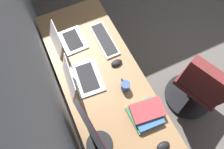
{
  "coord_description": "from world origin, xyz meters",
  "views": [
    {
      "loc": [
        -0.51,
        1.8,
        2.25
      ],
      "look_at": [
        0.05,
        1.54,
        0.95
      ],
      "focal_mm": 30.88,
      "sensor_mm": 36.0,
      "label": 1
    }
  ],
  "objects_px": {
    "book_stack_near": "(146,113)",
    "coffee_mug": "(125,86)",
    "monitor_primary": "(98,140)",
    "mouse_spare": "(163,146)",
    "office_chair": "(199,87)",
    "mouse_main": "(117,63)",
    "keyboard_main": "(104,39)",
    "laptop_left": "(80,78)",
    "laptop_leftmost": "(66,40)",
    "drawer_pedestal": "(94,78)"
  },
  "relations": [
    {
      "from": "laptop_leftmost",
      "to": "keyboard_main",
      "type": "bearing_deg",
      "value": -109.73
    },
    {
      "from": "book_stack_near",
      "to": "monitor_primary",
      "type": "bearing_deg",
      "value": 96.77
    },
    {
      "from": "laptop_left",
      "to": "book_stack_near",
      "type": "distance_m",
      "value": 0.61
    },
    {
      "from": "mouse_spare",
      "to": "coffee_mug",
      "type": "distance_m",
      "value": 0.54
    },
    {
      "from": "mouse_main",
      "to": "laptop_leftmost",
      "type": "bearing_deg",
      "value": 38.85
    },
    {
      "from": "keyboard_main",
      "to": "mouse_spare",
      "type": "bearing_deg",
      "value": 179.87
    },
    {
      "from": "keyboard_main",
      "to": "office_chair",
      "type": "relative_size",
      "value": 0.43
    },
    {
      "from": "laptop_leftmost",
      "to": "keyboard_main",
      "type": "xyz_separation_m",
      "value": [
        -0.12,
        -0.33,
        -0.04
      ]
    },
    {
      "from": "mouse_spare",
      "to": "coffee_mug",
      "type": "height_order",
      "value": "coffee_mug"
    },
    {
      "from": "book_stack_near",
      "to": "laptop_left",
      "type": "bearing_deg",
      "value": 35.35
    },
    {
      "from": "keyboard_main",
      "to": "mouse_spare",
      "type": "height_order",
      "value": "mouse_spare"
    },
    {
      "from": "laptop_left",
      "to": "book_stack_near",
      "type": "height_order",
      "value": "laptop_left"
    },
    {
      "from": "laptop_left",
      "to": "mouse_main",
      "type": "distance_m",
      "value": 0.35
    },
    {
      "from": "keyboard_main",
      "to": "office_chair",
      "type": "bearing_deg",
      "value": -136.74
    },
    {
      "from": "drawer_pedestal",
      "to": "laptop_left",
      "type": "xyz_separation_m",
      "value": [
        -0.14,
        0.14,
        0.44
      ]
    },
    {
      "from": "laptop_left",
      "to": "coffee_mug",
      "type": "relative_size",
      "value": 3.11
    },
    {
      "from": "monitor_primary",
      "to": "laptop_left",
      "type": "height_order",
      "value": "monitor_primary"
    },
    {
      "from": "mouse_main",
      "to": "book_stack_near",
      "type": "distance_m",
      "value": 0.51
    },
    {
      "from": "keyboard_main",
      "to": "mouse_spare",
      "type": "relative_size",
      "value": 4.05
    },
    {
      "from": "office_chair",
      "to": "laptop_left",
      "type": "bearing_deg",
      "value": 67.07
    },
    {
      "from": "book_stack_near",
      "to": "coffee_mug",
      "type": "height_order",
      "value": "coffee_mug"
    },
    {
      "from": "book_stack_near",
      "to": "coffee_mug",
      "type": "distance_m",
      "value": 0.28
    },
    {
      "from": "monitor_primary",
      "to": "office_chair",
      "type": "bearing_deg",
      "value": -84.65
    },
    {
      "from": "office_chair",
      "to": "keyboard_main",
      "type": "bearing_deg",
      "value": 43.26
    },
    {
      "from": "mouse_spare",
      "to": "monitor_primary",
      "type": "bearing_deg",
      "value": 62.79
    },
    {
      "from": "laptop_leftmost",
      "to": "office_chair",
      "type": "xyz_separation_m",
      "value": [
        -0.86,
        -1.03,
        -0.32
      ]
    },
    {
      "from": "monitor_primary",
      "to": "laptop_leftmost",
      "type": "relative_size",
      "value": 1.6
    },
    {
      "from": "mouse_main",
      "to": "drawer_pedestal",
      "type": "bearing_deg",
      "value": 57.7
    },
    {
      "from": "keyboard_main",
      "to": "coffee_mug",
      "type": "distance_m",
      "value": 0.52
    },
    {
      "from": "book_stack_near",
      "to": "keyboard_main",
      "type": "bearing_deg",
      "value": 0.04
    },
    {
      "from": "laptop_left",
      "to": "book_stack_near",
      "type": "bearing_deg",
      "value": -144.65
    },
    {
      "from": "laptop_left",
      "to": "office_chair",
      "type": "relative_size",
      "value": 0.37
    },
    {
      "from": "laptop_left",
      "to": "office_chair",
      "type": "xyz_separation_m",
      "value": [
        -0.44,
        -1.05,
        -0.33
      ]
    },
    {
      "from": "keyboard_main",
      "to": "book_stack_near",
      "type": "relative_size",
      "value": 1.5
    },
    {
      "from": "coffee_mug",
      "to": "book_stack_near",
      "type": "bearing_deg",
      "value": -170.7
    },
    {
      "from": "office_chair",
      "to": "book_stack_near",
      "type": "bearing_deg",
      "value": 94.49
    },
    {
      "from": "mouse_spare",
      "to": "office_chair",
      "type": "xyz_separation_m",
      "value": [
        0.32,
        -0.7,
        -0.29
      ]
    },
    {
      "from": "monitor_primary",
      "to": "laptop_left",
      "type": "relative_size",
      "value": 1.32
    },
    {
      "from": "laptop_leftmost",
      "to": "mouse_spare",
      "type": "bearing_deg",
      "value": -164.39
    },
    {
      "from": "keyboard_main",
      "to": "mouse_spare",
      "type": "distance_m",
      "value": 1.06
    },
    {
      "from": "monitor_primary",
      "to": "office_chair",
      "type": "relative_size",
      "value": 0.48
    },
    {
      "from": "monitor_primary",
      "to": "mouse_main",
      "type": "height_order",
      "value": "monitor_primary"
    },
    {
      "from": "laptop_leftmost",
      "to": "mouse_spare",
      "type": "xyz_separation_m",
      "value": [
        -1.18,
        -0.33,
        -0.03
      ]
    },
    {
      "from": "drawer_pedestal",
      "to": "mouse_spare",
      "type": "xyz_separation_m",
      "value": [
        -0.9,
        -0.21,
        0.4
      ]
    },
    {
      "from": "keyboard_main",
      "to": "mouse_main",
      "type": "height_order",
      "value": "mouse_main"
    },
    {
      "from": "drawer_pedestal",
      "to": "mouse_spare",
      "type": "distance_m",
      "value": 1.01
    },
    {
      "from": "mouse_main",
      "to": "office_chair",
      "type": "xyz_separation_m",
      "value": [
        -0.46,
        -0.7,
        -0.29
      ]
    },
    {
      "from": "mouse_spare",
      "to": "book_stack_near",
      "type": "relative_size",
      "value": 0.37
    },
    {
      "from": "mouse_main",
      "to": "office_chair",
      "type": "height_order",
      "value": "office_chair"
    },
    {
      "from": "drawer_pedestal",
      "to": "office_chair",
      "type": "height_order",
      "value": "office_chair"
    }
  ]
}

